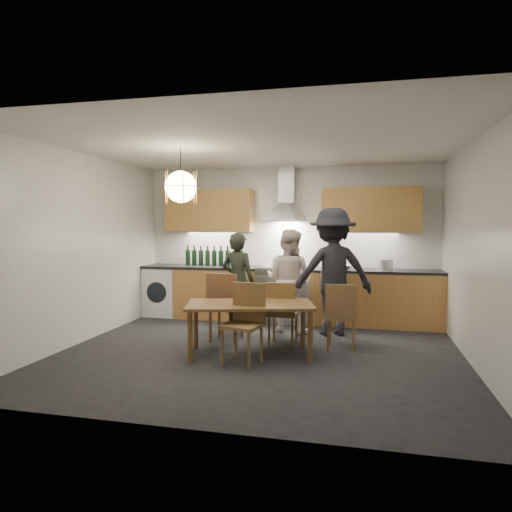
% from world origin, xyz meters
% --- Properties ---
extents(ground, '(5.00, 5.00, 0.00)m').
position_xyz_m(ground, '(0.00, 0.00, 0.00)').
color(ground, black).
rests_on(ground, ground).
extents(room_shell, '(5.02, 4.52, 2.61)m').
position_xyz_m(room_shell, '(0.00, 0.00, 1.71)').
color(room_shell, white).
rests_on(room_shell, ground).
extents(counter_run, '(5.00, 0.62, 0.90)m').
position_xyz_m(counter_run, '(0.02, 1.95, 0.45)').
color(counter_run, tan).
rests_on(counter_run, ground).
extents(range_stove, '(0.90, 0.60, 0.92)m').
position_xyz_m(range_stove, '(0.00, 1.94, 0.44)').
color(range_stove, silver).
rests_on(range_stove, ground).
extents(wall_fixtures, '(4.30, 0.54, 1.10)m').
position_xyz_m(wall_fixtures, '(0.00, 2.07, 1.87)').
color(wall_fixtures, tan).
rests_on(wall_fixtures, ground).
extents(pendant_lamp, '(0.43, 0.43, 0.70)m').
position_xyz_m(pendant_lamp, '(-1.00, -0.10, 2.10)').
color(pendant_lamp, black).
rests_on(pendant_lamp, ground).
extents(dining_table, '(1.69, 1.14, 0.65)m').
position_xyz_m(dining_table, '(-0.09, -0.14, 0.58)').
color(dining_table, brown).
rests_on(dining_table, ground).
extents(chair_back_left, '(0.45, 0.45, 0.96)m').
position_xyz_m(chair_back_left, '(-0.60, 0.45, 0.55)').
color(chair_back_left, brown).
rests_on(chair_back_left, ground).
extents(chair_back_mid, '(0.40, 0.40, 0.86)m').
position_xyz_m(chair_back_mid, '(0.22, 0.39, 0.49)').
color(chair_back_mid, brown).
rests_on(chair_back_mid, ground).
extents(chair_back_right, '(0.40, 0.40, 0.87)m').
position_xyz_m(chair_back_right, '(1.00, 0.34, 0.50)').
color(chair_back_right, brown).
rests_on(chair_back_right, ground).
extents(chair_front, '(0.50, 0.50, 0.93)m').
position_xyz_m(chair_front, '(-0.08, -0.42, 0.53)').
color(chair_front, brown).
rests_on(chair_front, ground).
extents(person_left, '(0.62, 0.48, 1.50)m').
position_xyz_m(person_left, '(-0.59, 1.13, 0.75)').
color(person_left, black).
rests_on(person_left, ground).
extents(person_mid, '(0.90, 0.79, 1.55)m').
position_xyz_m(person_mid, '(0.18, 1.22, 0.78)').
color(person_mid, beige).
rests_on(person_mid, ground).
extents(person_right, '(1.36, 1.05, 1.86)m').
position_xyz_m(person_right, '(0.83, 1.18, 0.93)').
color(person_right, black).
rests_on(person_right, ground).
extents(mixing_bowl, '(0.32, 0.32, 0.07)m').
position_xyz_m(mixing_bowl, '(0.96, 1.93, 0.93)').
color(mixing_bowl, silver).
rests_on(mixing_bowl, counter_run).
extents(stock_pot, '(0.29, 0.29, 0.16)m').
position_xyz_m(stock_pot, '(1.62, 1.97, 0.98)').
color(stock_pot, silver).
rests_on(stock_pot, counter_run).
extents(wine_bottles, '(1.07, 0.08, 0.35)m').
position_xyz_m(wine_bottles, '(-1.27, 2.03, 1.07)').
color(wine_bottles, black).
rests_on(wine_bottles, counter_run).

